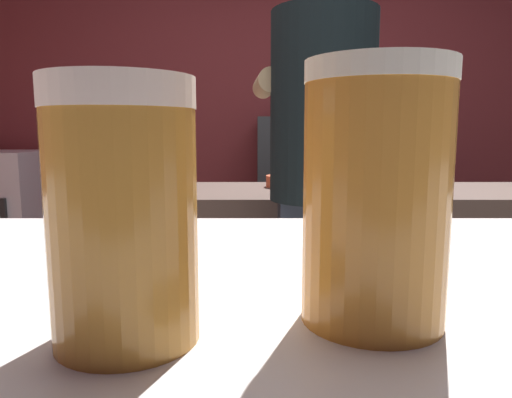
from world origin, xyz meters
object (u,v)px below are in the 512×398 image
bottle_soy (328,101)px  bottle_hot_sauce (374,106)px  chefs_knife (375,190)px  mixing_bowl (287,181)px  pint_glass_near (376,195)px  bartender (322,172)px  pint_glass_far (124,212)px

bottle_soy → bottle_hot_sauce: (0.34, 0.14, -0.02)m
chefs_knife → bottle_hot_sauce: bottle_hot_sauce is taller
mixing_bowl → pint_glass_near: pint_glass_near is taller
pint_glass_near → bartender: bearing=83.3°
bartender → chefs_knife: bartender is taller
pint_glass_near → pint_glass_far: 0.14m
pint_glass_far → bottle_hot_sauce: (0.89, 3.09, 0.21)m
pint_glass_far → mixing_bowl: bearing=83.7°
mixing_bowl → chefs_knife: bearing=-22.8°
pint_glass_near → bottle_hot_sauce: bearing=76.2°
chefs_knife → bottle_hot_sauce: size_ratio=1.18×
chefs_knife → pint_glass_far: pint_glass_far is taller
bartender → mixing_bowl: size_ratio=9.31×
mixing_bowl → pint_glass_far: pint_glass_far is taller
bartender → pint_glass_near: 1.29m
bottle_soy → chefs_knife: bearing=-89.2°
bottle_soy → mixing_bowl: bearing=-107.3°
mixing_bowl → pint_glass_far: bearing=-96.3°
chefs_knife → pint_glass_far: 1.81m
chefs_knife → pint_glass_near: size_ratio=1.65×
mixing_bowl → bottle_hot_sauce: size_ratio=0.91×
pint_glass_near → bottle_hot_sauce: 3.16m
pint_glass_near → bottle_soy: size_ratio=0.54×
pint_glass_near → chefs_knife: bearing=75.7°
bottle_soy → bottle_hot_sauce: size_ratio=1.31×
bartender → bottle_soy: bartender is taller
mixing_bowl → chefs_knife: mixing_bowl is taller
chefs_knife → pint_glass_near: pint_glass_near is taller
pint_glass_far → bottle_hot_sauce: size_ratio=0.66×
bartender → pint_glass_far: 1.34m
chefs_knife → pint_glass_near: bearing=-104.6°
pint_glass_near → pint_glass_far: bearing=-169.4°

